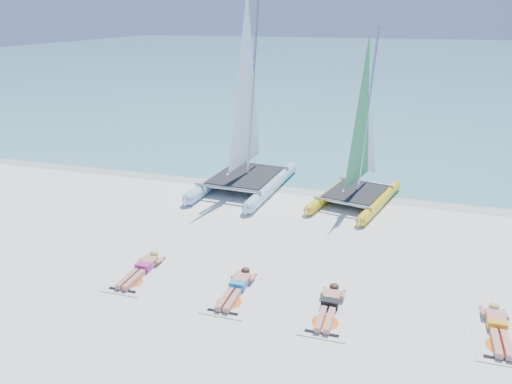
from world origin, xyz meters
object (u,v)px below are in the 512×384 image
towel_a (139,275)px  sunbather_c (330,304)px  sunbather_a (142,268)px  sunbather_b (237,286)px  catamaran_yellow (363,146)px  towel_c (328,313)px  sunbather_d (497,326)px  towel_b (234,295)px  towel_d (498,336)px  catamaran_blue (246,128)px

towel_a → sunbather_c: size_ratio=1.07×
sunbather_a → towel_a: bearing=-90.0°
sunbather_b → sunbather_c: bearing=-3.2°
catamaran_yellow → towel_c: catamaran_yellow is taller
towel_c → sunbather_d: 3.39m
towel_b → towel_d: (5.54, 0.08, 0.00)m
sunbather_a → sunbather_c: (4.71, -0.27, 0.00)m
towel_a → sunbather_b: 2.54m
catamaran_yellow → towel_a: bearing=-109.7°
towel_a → towel_c: (4.71, -0.27, 0.00)m
sunbather_d → towel_a: bearing=-179.1°
towel_a → sunbather_b: bearing=0.9°
catamaran_blue → sunbather_c: bearing=-55.5°
towel_d → towel_a: bearing=179.5°
sunbather_c → catamaran_blue: bearing=120.8°
sunbather_c → towel_a: bearing=179.0°
towel_c → catamaran_blue: bearing=120.1°
sunbather_b → towel_c: bearing=-8.2°
towel_b → sunbather_b: (0.00, 0.19, 0.11)m
catamaran_yellow → sunbather_d: 8.01m
catamaran_blue → towel_b: (2.11, -7.26, -2.17)m
towel_a → sunbather_d: bearing=0.9°
towel_b → sunbather_b: bearing=90.0°
towel_c → sunbather_c: bearing=90.0°
towel_a → towel_b: bearing=-3.4°
towel_c → sunbather_d: sunbather_d is taller
towel_b → catamaran_blue: bearing=106.2°
towel_b → sunbather_c: sunbather_c is taller
towel_d → sunbather_d: (-0.00, 0.19, 0.11)m
sunbather_a → sunbather_c: bearing=-3.3°
catamaran_blue → sunbather_d: 10.56m
towel_d → sunbather_d: size_ratio=1.07×
towel_b → towel_c: bearing=-3.2°
catamaran_blue → sunbather_d: catamaran_blue is taller
towel_d → sunbather_b: bearing=178.9°
sunbather_b → sunbather_d: size_ratio=1.00×
catamaran_yellow → towel_d: size_ratio=3.17×
towel_b → towel_c: 2.17m
catamaran_yellow → sunbather_d: size_ratio=3.40×
catamaran_yellow → towel_d: catamaran_yellow is taller
catamaran_blue → towel_d: (7.65, -7.18, -2.17)m
sunbather_b → towel_c: 2.19m
catamaran_blue → sunbather_d: size_ratio=4.24×
towel_a → sunbather_d: sunbather_d is taller
catamaran_yellow → sunbather_c: (0.14, -7.19, -1.73)m
sunbather_a → towel_b: bearing=-7.7°
sunbather_b → towel_c: size_ratio=0.93×
towel_b → sunbather_d: sunbather_d is taller
towel_c → towel_d: size_ratio=1.00×
sunbather_d → towel_d: bearing=-90.0°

